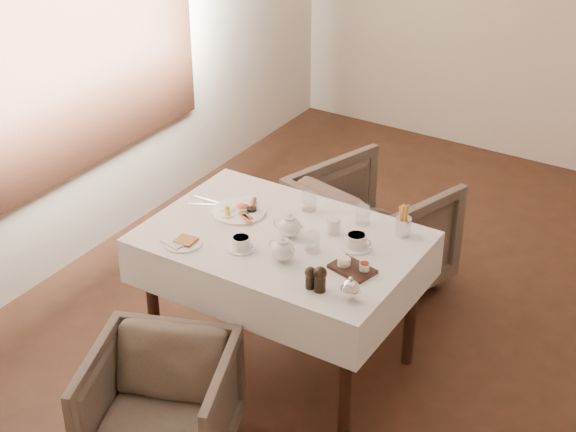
% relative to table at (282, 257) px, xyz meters
% --- Properties ---
extents(table, '(1.28, 0.88, 0.75)m').
position_rel_table_xyz_m(table, '(0.00, 0.00, 0.00)').
color(table, black).
rests_on(table, ground).
extents(armchair_near, '(0.79, 0.80, 0.57)m').
position_rel_table_xyz_m(armchair_near, '(-0.10, -0.84, -0.36)').
color(armchair_near, '#4F443A').
rests_on(armchair_near, ground).
extents(armchair_far, '(0.93, 0.95, 0.69)m').
position_rel_table_xyz_m(armchair_far, '(0.04, 0.89, -0.30)').
color(armchair_far, '#4F443A').
rests_on(armchair_far, ground).
extents(breakfast_plate, '(0.27, 0.27, 0.03)m').
position_rel_table_xyz_m(breakfast_plate, '(-0.30, 0.08, 0.13)').
color(breakfast_plate, white).
rests_on(breakfast_plate, table).
extents(side_plate, '(0.19, 0.18, 0.02)m').
position_rel_table_xyz_m(side_plate, '(-0.36, -0.31, 0.12)').
color(side_plate, white).
rests_on(side_plate, table).
extents(teapot_centre, '(0.17, 0.14, 0.12)m').
position_rel_table_xyz_m(teapot_centre, '(0.03, 0.02, 0.18)').
color(teapot_centre, white).
rests_on(teapot_centre, table).
extents(teapot_front, '(0.17, 0.14, 0.12)m').
position_rel_table_xyz_m(teapot_front, '(0.12, -0.18, 0.18)').
color(teapot_front, white).
rests_on(teapot_front, table).
extents(creamer, '(0.07, 0.07, 0.07)m').
position_rel_table_xyz_m(creamer, '(0.19, 0.16, 0.16)').
color(creamer, white).
rests_on(creamer, table).
extents(teacup_near, '(0.13, 0.13, 0.06)m').
position_rel_table_xyz_m(teacup_near, '(-0.10, -0.20, 0.15)').
color(teacup_near, white).
rests_on(teacup_near, table).
extents(teacup_far, '(0.14, 0.14, 0.07)m').
position_rel_table_xyz_m(teacup_far, '(0.35, 0.09, 0.15)').
color(teacup_far, white).
rests_on(teacup_far, table).
extents(glass_left, '(0.08, 0.08, 0.10)m').
position_rel_table_xyz_m(glass_left, '(-0.02, 0.28, 0.17)').
color(glass_left, silver).
rests_on(glass_left, table).
extents(glass_mid, '(0.09, 0.09, 0.10)m').
position_rel_table_xyz_m(glass_mid, '(0.19, -0.04, 0.16)').
color(glass_mid, silver).
rests_on(glass_mid, table).
extents(glass_right, '(0.09, 0.09, 0.10)m').
position_rel_table_xyz_m(glass_right, '(0.27, 0.31, 0.16)').
color(glass_right, silver).
rests_on(glass_right, table).
extents(condiment_board, '(0.22, 0.17, 0.05)m').
position_rel_table_xyz_m(condiment_board, '(0.42, -0.09, 0.13)').
color(condiment_board, black).
rests_on(condiment_board, table).
extents(pepper_mill_left, '(0.05, 0.05, 0.10)m').
position_rel_table_xyz_m(pepper_mill_left, '(0.33, -0.30, 0.17)').
color(pepper_mill_left, black).
rests_on(pepper_mill_left, table).
extents(pepper_mill_right, '(0.07, 0.07, 0.12)m').
position_rel_table_xyz_m(pepper_mill_right, '(0.38, -0.30, 0.18)').
color(pepper_mill_right, black).
rests_on(pepper_mill_right, table).
extents(silver_pot, '(0.12, 0.11, 0.11)m').
position_rel_table_xyz_m(silver_pot, '(0.52, -0.28, 0.17)').
color(silver_pot, white).
rests_on(silver_pot, table).
extents(fries_cup, '(0.07, 0.07, 0.16)m').
position_rel_table_xyz_m(fries_cup, '(0.48, 0.31, 0.19)').
color(fries_cup, silver).
rests_on(fries_cup, table).
extents(cutlery_fork, '(0.19, 0.02, 0.00)m').
position_rel_table_xyz_m(cutlery_fork, '(-0.50, 0.10, 0.12)').
color(cutlery_fork, silver).
rests_on(cutlery_fork, table).
extents(cutlery_knife, '(0.19, 0.11, 0.00)m').
position_rel_table_xyz_m(cutlery_knife, '(-0.48, 0.06, 0.12)').
color(cutlery_knife, silver).
rests_on(cutlery_knife, table).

